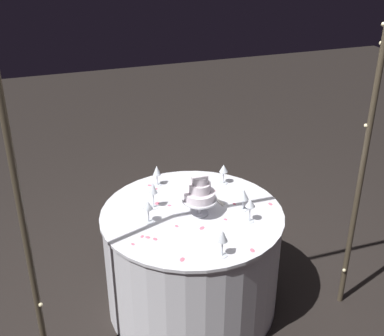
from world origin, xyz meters
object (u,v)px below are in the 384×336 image
wine_glass_0 (224,169)px  main_table (192,259)px  wine_glass_3 (243,195)px  tiered_cake (200,192)px  wine_glass_2 (153,189)px  decorative_arch (212,133)px  cake_knife (213,197)px  wine_glass_1 (157,171)px  wine_glass_6 (148,206)px  wine_glass_4 (223,237)px  wine_glass_5 (250,204)px

wine_glass_0 → main_table: bearing=41.7°
wine_glass_0 → wine_glass_3: size_ratio=0.98×
wine_glass_0 → tiered_cake: bearing=48.0°
wine_glass_0 → wine_glass_2: bearing=16.0°
main_table → tiered_cake: (-0.04, 0.03, 0.52)m
decorative_arch → cake_knife: (-0.20, -0.45, -0.67)m
wine_glass_2 → wine_glass_3: size_ratio=1.21×
decorative_arch → wine_glass_1: bearing=-81.5°
tiered_cake → wine_glass_6: 0.33m
wine_glass_4 → wine_glass_5: bearing=-137.1°
tiered_cake → wine_glass_0: bearing=-132.0°
wine_glass_0 → wine_glass_4: 0.83m
cake_knife → decorative_arch: bearing=66.3°
tiered_cake → wine_glass_4: tiered_cake is taller
cake_knife → main_table: bearing=34.7°
main_table → wine_glass_6: 0.55m
wine_glass_0 → wine_glass_2: 0.56m
wine_glass_6 → cake_knife: bearing=-162.6°
wine_glass_4 → wine_glass_3: bearing=-127.0°
main_table → decorative_arch: bearing=89.8°
wine_glass_1 → wine_glass_4: wine_glass_4 is taller
tiered_cake → wine_glass_2: (0.25, -0.17, -0.02)m
wine_glass_3 → tiered_cake: bearing=-8.7°
wine_glass_5 → wine_glass_6: size_ratio=1.07×
wine_glass_2 → cake_knife: (-0.41, 0.00, -0.13)m
tiered_cake → wine_glass_5: tiered_cake is taller
wine_glass_3 → wine_glass_6: size_ratio=1.01×
decorative_arch → wine_glass_3: 0.69m
cake_knife → wine_glass_0: bearing=-130.1°
main_table → cake_knife: 0.44m
tiered_cake → wine_glass_4: 0.45m
wine_glass_1 → wine_glass_5: 0.75m
wine_glass_0 → wine_glass_3: 0.36m
wine_glass_4 → cake_knife: 0.65m
tiered_cake → wine_glass_6: size_ratio=1.81×
decorative_arch → wine_glass_4: decorative_arch is taller
wine_glass_5 → wine_glass_4: bearing=42.9°
decorative_arch → main_table: bearing=-90.2°
decorative_arch → wine_glass_0: 0.89m
wine_glass_5 → decorative_arch: bearing=20.0°
wine_glass_3 → cake_knife: bearing=-59.9°
wine_glass_0 → wine_glass_6: (0.62, 0.31, 0.00)m
main_table → tiered_cake: tiered_cake is taller
wine_glass_0 → wine_glass_5: (0.03, 0.50, 0.01)m
tiered_cake → wine_glass_2: size_ratio=1.48×
wine_glass_2 → wine_glass_6: (0.07, 0.15, -0.02)m
tiered_cake → wine_glass_4: (0.03, 0.45, -0.03)m
decorative_arch → wine_glass_4: bearing=95.1°
wine_glass_0 → wine_glass_5: 0.50m
main_table → wine_glass_2: size_ratio=6.43×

